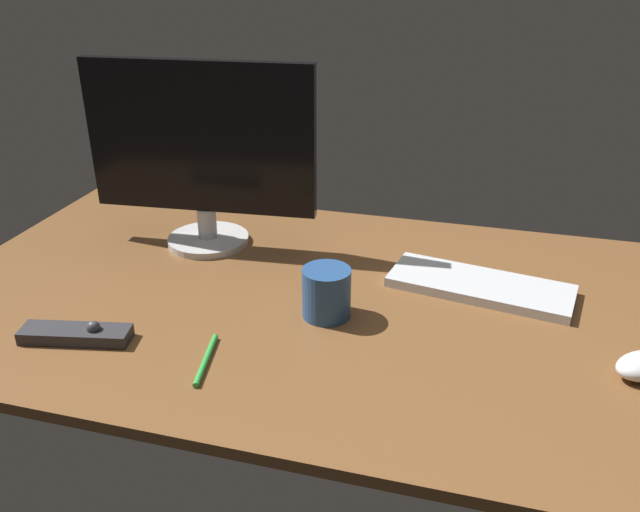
{
  "coord_description": "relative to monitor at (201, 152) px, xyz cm",
  "views": [
    {
      "loc": [
        31.38,
        -102.19,
        62.05
      ],
      "look_at": [
        2.09,
        4.98,
        8.0
      ],
      "focal_mm": 36.49,
      "sensor_mm": 36.0,
      "label": 1
    }
  ],
  "objects": [
    {
      "name": "desk",
      "position": [
        26.65,
        -16.89,
        -21.66
      ],
      "size": [
        140.0,
        84.0,
        2.0
      ],
      "primitive_type": "cube",
      "color": "brown",
      "rests_on": "ground"
    },
    {
      "name": "monitor",
      "position": [
        0.0,
        0.0,
        0.0
      ],
      "size": [
        48.2,
        17.63,
        39.24
      ],
      "rotation": [
        0.0,
        0.0,
        0.08
      ],
      "color": "silver",
      "rests_on": "desk"
    },
    {
      "name": "keyboard",
      "position": [
        58.8,
        -6.34,
        -19.72
      ],
      "size": [
        35.73,
        18.36,
        1.86
      ],
      "primitive_type": "cube",
      "rotation": [
        0.0,
        0.0,
        -0.17
      ],
      "color": "silver",
      "rests_on": "desk"
    },
    {
      "name": "media_remote",
      "position": [
        -5.11,
        -41.6,
        -19.48
      ],
      "size": [
        18.84,
        8.41,
        3.7
      ],
      "rotation": [
        0.0,
        0.0,
        0.2
      ],
      "color": "#2D2D33",
      "rests_on": "desk"
    },
    {
      "name": "coffee_mug",
      "position": [
        32.91,
        -22.86,
        -16.14
      ],
      "size": [
        8.59,
        8.59,
        9.04
      ],
      "primitive_type": "cylinder",
      "color": "#28518C",
      "rests_on": "desk"
    },
    {
      "name": "pen",
      "position": [
        18.25,
        -41.79,
        -20.18
      ],
      "size": [
        3.46,
        13.36,
        0.95
      ],
      "primitive_type": "cylinder",
      "rotation": [
        0.0,
        1.57,
        -1.38
      ],
      "color": "green",
      "rests_on": "desk"
    }
  ]
}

